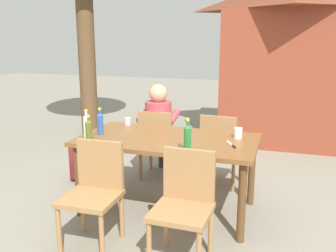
% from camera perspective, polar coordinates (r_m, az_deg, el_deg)
% --- Properties ---
extents(ground_plane, '(24.00, 24.00, 0.00)m').
position_cam_1_polar(ground_plane, '(3.91, -0.00, -12.62)').
color(ground_plane, gray).
extents(dining_table, '(1.73, 0.95, 0.76)m').
position_cam_1_polar(dining_table, '(3.67, -0.00, -3.15)').
color(dining_table, brown).
rests_on(dining_table, ground_plane).
extents(chair_far_left, '(0.46, 0.46, 0.87)m').
position_cam_1_polar(chair_far_left, '(4.54, -1.56, -2.28)').
color(chair_far_left, '#A37547').
rests_on(chair_far_left, ground_plane).
extents(chair_near_right, '(0.45, 0.45, 0.87)m').
position_cam_1_polar(chair_near_right, '(2.93, 2.54, -11.37)').
color(chair_near_right, '#A37547').
rests_on(chair_near_right, ground_plane).
extents(chair_near_left, '(0.45, 0.45, 0.87)m').
position_cam_1_polar(chair_near_left, '(3.21, -11.21, -9.32)').
color(chair_near_left, '#A37547').
rests_on(chair_near_left, ground_plane).
extents(chair_far_right, '(0.48, 0.48, 0.87)m').
position_cam_1_polar(chair_far_right, '(4.35, 8.04, -3.12)').
color(chair_far_right, '#A37547').
rests_on(chair_far_right, ground_plane).
extents(person_in_white_shirt, '(0.47, 0.61, 1.18)m').
position_cam_1_polar(person_in_white_shirt, '(4.60, -1.14, 0.08)').
color(person_in_white_shirt, '#B7424C').
rests_on(person_in_white_shirt, ground_plane).
extents(bottle_olive, '(0.06, 0.06, 0.25)m').
position_cam_1_polar(bottle_olive, '(3.58, -12.08, -0.59)').
color(bottle_olive, '#566623').
rests_on(bottle_olive, dining_table).
extents(bottle_green, '(0.06, 0.06, 0.30)m').
position_cam_1_polar(bottle_green, '(3.15, 3.01, -1.85)').
color(bottle_green, '#287A38').
rests_on(bottle_green, dining_table).
extents(bottle_blue, '(0.06, 0.06, 0.27)m').
position_cam_1_polar(bottle_blue, '(3.81, -10.38, 0.46)').
color(bottle_blue, '#2D56A3').
rests_on(bottle_blue, dining_table).
extents(bottle_clear, '(0.06, 0.06, 0.28)m').
position_cam_1_polar(bottle_clear, '(3.74, -12.39, 0.12)').
color(bottle_clear, white).
rests_on(bottle_clear, dining_table).
extents(cup_steel, '(0.08, 0.08, 0.09)m').
position_cam_1_polar(cup_steel, '(4.20, -6.24, 0.73)').
color(cup_steel, '#B2B7BC').
rests_on(cup_steel, dining_table).
extents(cup_white, '(0.08, 0.08, 0.10)m').
position_cam_1_polar(cup_white, '(3.68, 10.72, -1.08)').
color(cup_white, white).
rests_on(cup_white, dining_table).
extents(table_knife, '(0.13, 0.22, 0.01)m').
position_cam_1_polar(table_knife, '(3.45, 9.76, -2.85)').
color(table_knife, silver).
rests_on(table_knife, dining_table).
extents(backpack_by_near_side, '(0.33, 0.22, 0.47)m').
position_cam_1_polar(backpack_by_near_side, '(4.67, -12.82, -5.52)').
color(backpack_by_near_side, maroon).
rests_on(backpack_by_near_side, ground_plane).
extents(brick_kiosk, '(2.41, 1.89, 2.70)m').
position_cam_1_polar(brick_kiosk, '(6.58, 18.43, 10.12)').
color(brick_kiosk, brown).
rests_on(brick_kiosk, ground_plane).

